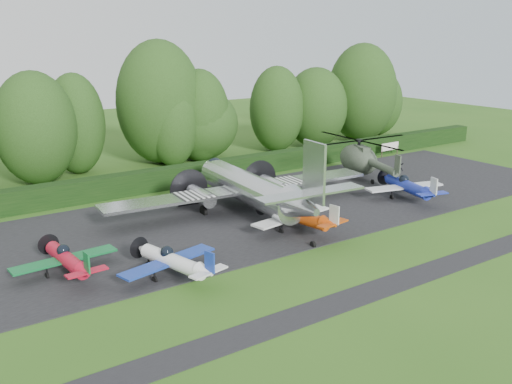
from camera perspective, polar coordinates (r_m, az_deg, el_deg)
ground at (r=37.54m, az=4.52°, el=-6.77°), size 160.00×160.00×0.00m
apron at (r=45.24m, az=-3.44°, el=-2.77°), size 70.00×18.00×0.01m
taxiway_verge at (r=33.51m, az=11.05°, el=-9.91°), size 70.00×2.00×0.00m
hedgerow at (r=54.58m, az=-9.42°, el=0.29°), size 90.00×1.60×2.00m
transport_plane at (r=46.06m, az=-0.50°, el=0.36°), size 23.84×18.28×7.64m
light_plane_red at (r=36.68m, az=-18.38°, el=-6.38°), size 6.45×6.78×2.48m
light_plane_white at (r=34.87m, az=-8.31°, el=-6.83°), size 6.62×6.96×2.54m
light_plane_orange at (r=42.53m, az=4.08°, el=-2.37°), size 7.20×7.57×2.77m
light_plane_blue at (r=52.15m, az=14.90°, el=0.58°), size 7.36×7.73×2.83m
helicopter at (r=58.91m, az=10.26°, el=3.48°), size 12.04×14.10×3.88m
sign_board at (r=69.94m, az=13.25°, el=4.40°), size 2.87×0.11×1.61m
tree_2 at (r=70.46m, az=2.09°, el=8.28°), size 6.68×6.68×10.44m
tree_3 at (r=65.08m, az=-5.66°, el=7.60°), size 6.75×6.75×10.44m
tree_5 at (r=58.64m, az=-21.21°, el=5.96°), size 7.72×7.72×10.92m
tree_6 at (r=83.97m, az=12.06°, el=8.76°), size 6.95×6.95×9.29m
tree_7 at (r=73.39m, az=5.98°, el=8.38°), size 7.99×7.99×10.12m
tree_8 at (r=64.57m, az=-9.63°, el=8.83°), size 9.53×9.53×13.65m
tree_10 at (r=61.75m, az=-17.62°, el=6.49°), size 6.03×6.03×10.43m
tree_11 at (r=78.35m, az=10.55°, el=9.73°), size 9.19×9.19×12.99m
tree_12 at (r=66.28m, az=-5.67°, el=6.81°), size 8.89×8.89×8.30m
tree_13 at (r=62.80m, az=-8.36°, el=6.78°), size 5.45×5.45×9.51m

